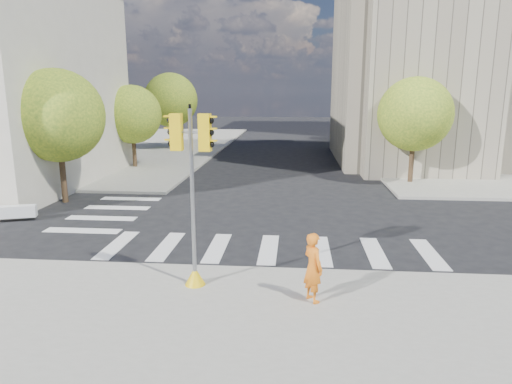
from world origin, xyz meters
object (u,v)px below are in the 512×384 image
(traffic_signal, at_px, (193,211))
(lamp_far, at_px, (373,99))
(photographer, at_px, (313,267))
(lamp_near, at_px, (408,103))

(traffic_signal, bearing_deg, lamp_far, 79.04)
(lamp_far, relative_size, traffic_signal, 1.66)
(photographer, bearing_deg, lamp_far, -44.76)
(traffic_signal, distance_m, photographer, 3.46)
(lamp_near, distance_m, traffic_signal, 21.95)
(lamp_near, relative_size, lamp_far, 1.00)
(lamp_near, relative_size, traffic_signal, 1.66)
(lamp_near, distance_m, lamp_far, 14.00)
(lamp_far, distance_m, traffic_signal, 34.96)
(lamp_far, bearing_deg, traffic_signal, -106.53)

